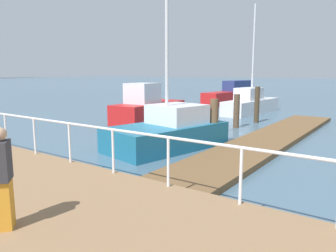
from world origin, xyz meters
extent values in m
plane|color=slate|center=(0.00, 20.00, 0.00)|extent=(300.00, 300.00, 0.00)
cube|color=brown|center=(4.29, 9.53, 0.09)|extent=(15.58, 2.00, 0.18)
cylinder|color=white|center=(-3.15, 7.57, 0.93)|extent=(0.06, 0.06, 1.05)
cylinder|color=white|center=(-3.15, 9.17, 0.93)|extent=(0.06, 0.06, 1.05)
cylinder|color=white|center=(-3.15, 10.77, 0.93)|extent=(0.06, 0.06, 1.05)
cylinder|color=white|center=(-3.15, 12.37, 0.93)|extent=(0.06, 0.06, 1.05)
cylinder|color=white|center=(-3.15, 13.96, 0.93)|extent=(0.06, 0.06, 1.05)
cylinder|color=white|center=(-3.15, 15.56, 0.93)|extent=(0.06, 0.06, 1.05)
cylinder|color=white|center=(-3.15, 6.77, 1.45)|extent=(0.06, 23.97, 0.06)
cylinder|color=brown|center=(2.50, 11.06, 0.89)|extent=(0.31, 0.31, 1.77)
cylinder|color=brown|center=(6.71, 12.00, 0.84)|extent=(0.30, 0.30, 1.69)
cylinder|color=#473826|center=(8.95, 11.78, 0.99)|extent=(0.27, 0.27, 1.99)
cube|color=red|center=(18.75, 17.91, 0.53)|extent=(7.35, 2.10, 1.06)
cube|color=navy|center=(19.94, 17.82, 1.53)|extent=(3.30, 1.48, 0.94)
cube|color=white|center=(12.79, 13.59, 0.46)|extent=(5.93, 1.91, 0.93)
cube|color=white|center=(12.36, 13.62, 1.34)|extent=(2.16, 1.35, 0.82)
cylinder|color=silver|center=(12.79, 13.59, 4.03)|extent=(0.12, 0.12, 6.21)
cube|color=#1E6B8C|center=(1.05, 12.23, 0.44)|extent=(4.85, 3.05, 0.87)
cube|color=white|center=(1.56, 12.13, 1.23)|extent=(2.06, 2.06, 0.70)
cylinder|color=silver|center=(1.05, 12.23, 3.64)|extent=(0.12, 0.12, 5.54)
cube|color=red|center=(5.65, 16.74, 0.55)|extent=(5.04, 2.06, 1.10)
cube|color=white|center=(5.02, 16.70, 1.64)|extent=(1.65, 1.50, 1.09)
cube|color=orange|center=(-6.10, 10.12, 0.78)|extent=(0.33, 0.34, 0.76)
cube|color=#333338|center=(-6.10, 10.12, 1.47)|extent=(0.40, 0.42, 0.60)
camera|label=1|loc=(-8.47, 5.38, 2.77)|focal=34.84mm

